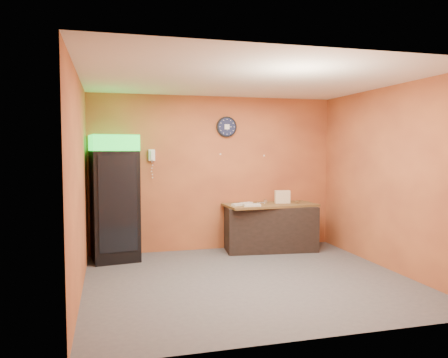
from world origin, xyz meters
name	(u,v)px	position (x,y,z in m)	size (l,w,h in m)	color
floor	(249,280)	(0.00, 0.00, 0.00)	(4.50, 4.50, 0.00)	#47474C
back_wall	(215,173)	(0.00, 2.00, 1.40)	(4.50, 0.02, 2.80)	#C66B38
left_wall	(79,185)	(-2.25, 0.00, 1.40)	(0.02, 4.00, 2.80)	#C66B38
right_wall	(389,178)	(2.25, 0.00, 1.40)	(0.02, 4.00, 2.80)	#C66B38
ceiling	(249,79)	(0.00, 0.00, 2.80)	(4.50, 4.00, 0.02)	white
beverage_cooler	(114,200)	(-1.81, 1.60, 1.01)	(0.82, 0.83, 2.07)	black
prep_counter	(270,228)	(0.94, 1.64, 0.41)	(1.62, 0.72, 0.81)	black
wall_clock	(227,127)	(0.21, 1.97, 2.25)	(0.38, 0.06, 0.38)	black
wall_phone	(152,155)	(-1.15, 1.95, 1.74)	(0.11, 0.10, 0.20)	white
butcher_paper	(270,205)	(0.94, 1.64, 0.83)	(1.64, 0.76, 0.04)	brown
sub_roll_stack	(282,197)	(1.19, 1.66, 0.97)	(0.29, 0.13, 0.24)	beige
wrapped_sandwich_left	(239,205)	(0.31, 1.54, 0.87)	(0.26, 0.10, 0.04)	beige
wrapped_sandwich_mid	(252,205)	(0.51, 1.39, 0.87)	(0.29, 0.12, 0.04)	beige
wrapped_sandwich_right	(246,203)	(0.50, 1.67, 0.87)	(0.25, 0.10, 0.04)	beige
kitchen_tool	(265,201)	(0.89, 1.74, 0.88)	(0.06, 0.06, 0.06)	silver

